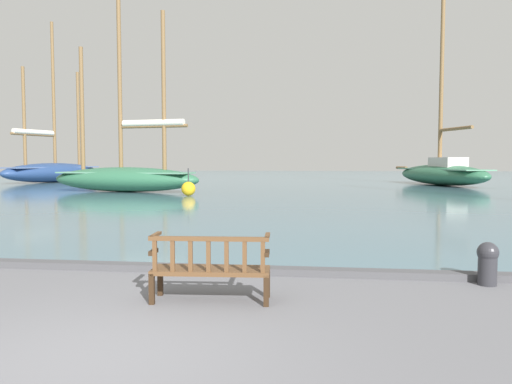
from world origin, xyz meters
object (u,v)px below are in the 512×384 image
object	(u,v)px
sailboat_far_starboard	(442,171)
sailboat_nearest_port	(125,174)
park_bench	(211,267)
mooring_bollard	(488,261)
channel_buoy	(188,189)
sailboat_nearest_starboard	(53,169)

from	to	relation	value
sailboat_far_starboard	sailboat_nearest_port	distance (m)	22.98
park_bench	sailboat_far_starboard	xyz separation A→B (m)	(10.50, 32.13, 0.63)
park_bench	sailboat_nearest_port	xyz separation A→B (m)	(-9.89, 21.53, 0.64)
mooring_bollard	channel_buoy	bearing A→B (deg)	118.42
park_bench	sailboat_nearest_port	size ratio (longest dim) A/B	0.13
sailboat_far_starboard	channel_buoy	world-z (taller)	sailboat_far_starboard
sailboat_nearest_starboard	park_bench	bearing A→B (deg)	-57.66
sailboat_nearest_starboard	sailboat_far_starboard	bearing A→B (deg)	-2.10
sailboat_nearest_port	sailboat_far_starboard	bearing A→B (deg)	27.46
sailboat_far_starboard	mooring_bollard	bearing A→B (deg)	-101.88
sailboat_nearest_starboard	sailboat_nearest_port	world-z (taller)	sailboat_nearest_starboard
sailboat_nearest_starboard	channel_buoy	size ratio (longest dim) A/B	9.38
sailboat_far_starboard	sailboat_nearest_port	bearing A→B (deg)	-152.54
sailboat_nearest_starboard	mooring_bollard	bearing A→B (deg)	-51.76
park_bench	sailboat_nearest_starboard	size ratio (longest dim) A/B	0.12
channel_buoy	sailboat_nearest_starboard	bearing A→B (deg)	137.28
sailboat_nearest_starboard	mooring_bollard	world-z (taller)	sailboat_nearest_starboard
sailboat_nearest_starboard	mooring_bollard	distance (m)	40.58
park_bench	channel_buoy	world-z (taller)	channel_buoy
sailboat_nearest_starboard	mooring_bollard	size ratio (longest dim) A/B	20.12
sailboat_nearest_starboard	sailboat_nearest_port	xyz separation A→B (m)	(11.18, -11.76, -0.08)
park_bench	sailboat_nearest_starboard	world-z (taller)	sailboat_nearest_starboard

